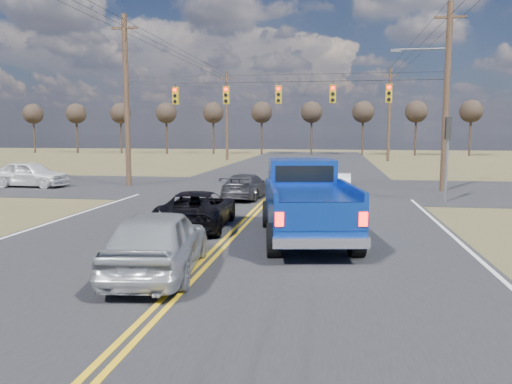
# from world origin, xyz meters

# --- Properties ---
(ground) EXTENTS (160.00, 160.00, 0.00)m
(ground) POSITION_xyz_m (0.00, 0.00, 0.00)
(ground) COLOR brown
(ground) RESTS_ON ground
(road_main) EXTENTS (14.00, 120.00, 0.02)m
(road_main) POSITION_xyz_m (0.00, 10.00, 0.00)
(road_main) COLOR #28282B
(road_main) RESTS_ON ground
(road_cross) EXTENTS (120.00, 12.00, 0.02)m
(road_cross) POSITION_xyz_m (0.00, 18.00, 0.00)
(road_cross) COLOR #28282B
(road_cross) RESTS_ON ground
(signal_gantry) EXTENTS (19.60, 4.83, 10.00)m
(signal_gantry) POSITION_xyz_m (0.50, 17.79, 5.06)
(signal_gantry) COLOR #473323
(signal_gantry) RESTS_ON ground
(utility_poles) EXTENTS (19.60, 58.32, 10.00)m
(utility_poles) POSITION_xyz_m (0.00, 17.00, 5.23)
(utility_poles) COLOR #473323
(utility_poles) RESTS_ON ground
(treeline) EXTENTS (87.00, 117.80, 7.40)m
(treeline) POSITION_xyz_m (0.00, 26.96, 5.70)
(treeline) COLOR #33261C
(treeline) RESTS_ON ground
(pickup_truck) EXTENTS (3.32, 6.55, 2.35)m
(pickup_truck) POSITION_xyz_m (2.30, 4.74, 1.14)
(pickup_truck) COLOR black
(pickup_truck) RESTS_ON ground
(silver_suv) EXTENTS (2.35, 4.71, 1.54)m
(silver_suv) POSITION_xyz_m (-0.80, 0.40, 0.77)
(silver_suv) COLOR #A0A3A8
(silver_suv) RESTS_ON ground
(black_suv) EXTENTS (2.37, 4.70, 1.28)m
(black_suv) POSITION_xyz_m (-1.41, 5.95, 0.64)
(black_suv) COLOR black
(black_suv) RESTS_ON ground
(white_car_queue) EXTENTS (1.64, 4.34, 1.41)m
(white_car_queue) POSITION_xyz_m (3.14, 12.29, 0.71)
(white_car_queue) COLOR white
(white_car_queue) RESTS_ON ground
(dgrey_car_queue) EXTENTS (2.07, 4.33, 1.22)m
(dgrey_car_queue) POSITION_xyz_m (-1.05, 13.46, 0.61)
(dgrey_car_queue) COLOR #37373C
(dgrey_car_queue) RESTS_ON ground
(cross_car_west) EXTENTS (2.07, 4.61, 1.54)m
(cross_car_west) POSITION_xyz_m (-14.46, 16.47, 0.77)
(cross_car_west) COLOR white
(cross_car_west) RESTS_ON ground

